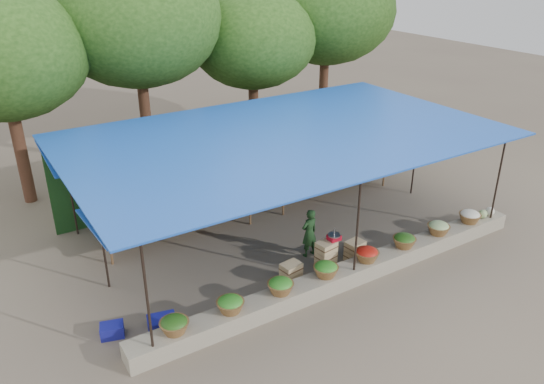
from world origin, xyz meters
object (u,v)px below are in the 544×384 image
vendor_seated (309,233)px  crate_counter (325,259)px  weighing_scale (334,237)px  blue_crate_back (112,330)px  blue_crate_front (162,324)px

vendor_seated → crate_counter: bearing=77.7°
weighing_scale → blue_crate_back: bearing=176.2°
crate_counter → weighing_scale: bearing=-0.0°
weighing_scale → crate_counter: bearing=180.0°
blue_crate_front → blue_crate_back: (-0.90, 0.39, -0.03)m
weighing_scale → vendor_seated: vendor_seated is taller
weighing_scale → blue_crate_back: size_ratio=0.70×
blue_crate_front → blue_crate_back: 0.98m
crate_counter → weighing_scale: size_ratio=7.50×
crate_counter → vendor_seated: size_ratio=1.87×
crate_counter → blue_crate_front: bearing=-179.4°
vendor_seated → blue_crate_front: bearing=4.7°
vendor_seated → blue_crate_front: (-4.22, -0.81, -0.47)m
weighing_scale → blue_crate_front: (-4.38, -0.04, -0.68)m
blue_crate_front → blue_crate_back: bearing=169.6°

